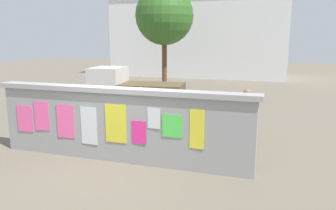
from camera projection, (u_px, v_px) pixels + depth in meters
name	position (u px, v px, depth m)	size (l,w,h in m)	color
ground	(197.00, 103.00, 15.76)	(60.00, 60.00, 0.00)	#6B6051
poster_wall	(119.00, 124.00, 8.14)	(6.69, 0.42, 1.82)	#959595
auto_rickshaw_truck	(132.00, 92.00, 13.18)	(3.74, 1.89, 1.85)	black
motorcycle	(212.00, 114.00, 11.29)	(1.88, 0.67, 0.87)	black
bicycle_near	(175.00, 135.00, 9.23)	(1.66, 0.59, 0.95)	black
bicycle_far	(100.00, 130.00, 9.66)	(1.71, 0.44, 0.95)	black
person_walking	(246.00, 111.00, 9.27)	(0.47, 0.47, 1.62)	yellow
tree_roadside	(164.00, 16.00, 19.36)	(3.37, 3.37, 5.94)	brown
building_background	(200.00, 33.00, 26.88)	(13.78, 5.45, 6.69)	white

